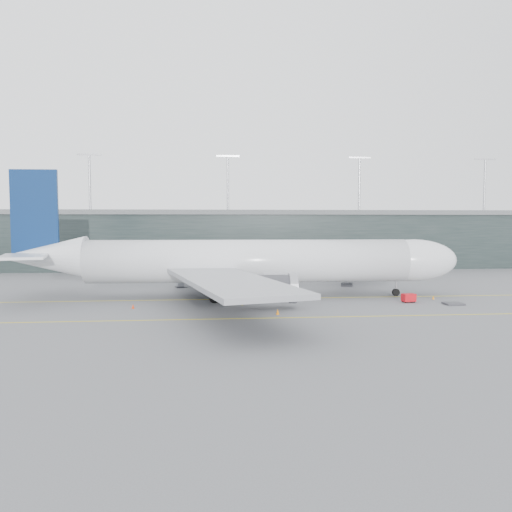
{
  "coord_description": "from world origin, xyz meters",
  "views": [
    {
      "loc": [
        0.31,
        -82.57,
        12.37
      ],
      "look_at": [
        7.56,
        -4.0,
        6.85
      ],
      "focal_mm": 35.0,
      "sensor_mm": 36.0,
      "label": 1
    }
  ],
  "objects": [
    {
      "name": "main_aircraft",
      "position": [
        5.85,
        -2.33,
        5.74
      ],
      "size": [
        72.79,
        68.49,
        20.44
      ],
      "rotation": [
        0.0,
        0.0,
        -0.03
      ],
      "color": "silver",
      "rests_on": "ground"
    },
    {
      "name": "taxiline_b",
      "position": [
        0.0,
        -20.0,
        0.01
      ],
      "size": [
        160.0,
        0.25,
        0.02
      ],
      "primitive_type": "cube",
      "color": "gold",
      "rests_on": "ground"
    },
    {
      "name": "uld_a",
      "position": [
        -5.14,
        10.67,
        0.97
      ],
      "size": [
        2.4,
        2.13,
        1.84
      ],
      "rotation": [
        0.0,
        0.0,
        0.3
      ],
      "color": "#3B3B40",
      "rests_on": "ground"
    },
    {
      "name": "cone_tail",
      "position": [
        -10.64,
        -11.37,
        0.33
      ],
      "size": [
        0.42,
        0.42,
        0.67
      ],
      "primitive_type": "cone",
      "color": "red",
      "rests_on": "ground"
    },
    {
      "name": "uld_c",
      "position": [
        -1.28,
        11.52,
        1.0
      ],
      "size": [
        2.52,
        2.26,
        1.9
      ],
      "rotation": [
        0.0,
        0.0,
        -0.33
      ],
      "color": "#3B3B40",
      "rests_on": "ground"
    },
    {
      "name": "taxiline_lead_main",
      "position": [
        5.0,
        20.0,
        0.01
      ],
      "size": [
        0.25,
        60.0,
        0.02
      ],
      "primitive_type": "cube",
      "color": "gold",
      "rests_on": "ground"
    },
    {
      "name": "baggage_dolly",
      "position": [
        36.24,
        -12.29,
        0.16
      ],
      "size": [
        2.76,
        2.23,
        0.27
      ],
      "primitive_type": "cube",
      "rotation": [
        0.0,
        0.0,
        0.02
      ],
      "color": "#37373C",
      "rests_on": "ground"
    },
    {
      "name": "cone_wing_port",
      "position": [
        8.62,
        11.63,
        0.38
      ],
      "size": [
        0.47,
        0.47,
        0.75
      ],
      "primitive_type": "cone",
      "color": "orange",
      "rests_on": "ground"
    },
    {
      "name": "terminal",
      "position": [
        -0.0,
        58.0,
        7.62
      ],
      "size": [
        240.0,
        36.0,
        29.0
      ],
      "color": "black",
      "rests_on": "ground"
    },
    {
      "name": "taxiline_a",
      "position": [
        0.0,
        -4.0,
        0.01
      ],
      "size": [
        160.0,
        0.25,
        0.02
      ],
      "primitive_type": "cube",
      "color": "gold",
      "rests_on": "ground"
    },
    {
      "name": "cone_nose",
      "position": [
        35.53,
        -7.1,
        0.31
      ],
      "size": [
        0.39,
        0.39,
        0.61
      ],
      "primitive_type": "cone",
      "color": "orange",
      "rests_on": "ground"
    },
    {
      "name": "gse_cart",
      "position": [
        30.42,
        -9.69,
        0.74
      ],
      "size": [
        2.13,
        1.56,
        1.32
      ],
      "rotation": [
        0.0,
        0.0,
        0.18
      ],
      "color": "red",
      "rests_on": "ground"
    },
    {
      "name": "ground",
      "position": [
        0.0,
        0.0,
        0.0
      ],
      "size": [
        320.0,
        320.0,
        0.0
      ],
      "primitive_type": "plane",
      "color": "#58585C",
      "rests_on": "ground"
    },
    {
      "name": "uld_b",
      "position": [
        -1.8,
        10.96,
        1.08
      ],
      "size": [
        2.8,
        2.57,
        2.06
      ],
      "rotation": [
        0.0,
        0.0,
        -0.41
      ],
      "color": "#3B3B40",
      "rests_on": "ground"
    },
    {
      "name": "jet_bridge",
      "position": [
        29.12,
        22.85,
        4.97
      ],
      "size": [
        19.56,
        44.23,
        6.64
      ],
      "rotation": [
        0.0,
        0.0,
        -0.39
      ],
      "color": "#2F2E34",
      "rests_on": "ground"
    },
    {
      "name": "cone_wing_stbd",
      "position": [
        9.18,
        -17.72,
        0.38
      ],
      "size": [
        0.47,
        0.47,
        0.75
      ],
      "primitive_type": "cone",
      "color": "orange",
      "rests_on": "ground"
    }
  ]
}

